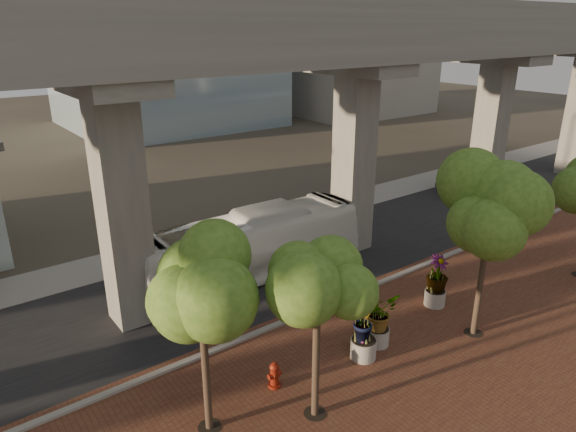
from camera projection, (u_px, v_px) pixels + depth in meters
ground at (283, 294)px, 22.80m from camera, size 160.00×160.00×0.00m
brick_plaza at (427, 389)px, 16.80m from camera, size 70.00×13.00×0.06m
asphalt_road at (258, 277)px, 24.29m from camera, size 90.00×8.00×0.04m
curb_strip at (311, 311)px, 21.27m from camera, size 70.00×0.25×0.16m
far_sidewalk at (202, 240)px, 28.40m from camera, size 90.00×3.00×0.06m
transit_viaduct at (254, 124)px, 21.74m from camera, size 72.00×5.60×12.40m
midrise_block at (352, 18)px, 66.96m from camera, size 18.00×16.00×24.00m
transit_bus at (251, 247)px, 23.79m from camera, size 11.31×2.82×3.14m
parked_car at (460, 179)px, 37.42m from camera, size 4.18×1.67×1.35m
fire_hydrant at (274, 375)px, 16.73m from camera, size 0.48×0.43×0.95m
planter_front at (379, 314)px, 18.68m from camera, size 1.91×1.91×2.10m
planter_right at (437, 276)px, 21.33m from camera, size 2.12×2.12×2.27m
planter_left at (365, 324)px, 17.89m from camera, size 2.06×2.06×2.26m
street_tree_far_west at (200, 291)px, 13.58m from camera, size 4.12×4.12×6.44m
street_tree_near_west at (318, 289)px, 14.19m from camera, size 3.62×3.62×5.98m
street_tree_near_east at (492, 204)px, 17.97m from camera, size 4.34×4.34×7.26m
streetlamp_east at (350, 143)px, 31.34m from camera, size 0.38×1.10×7.62m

